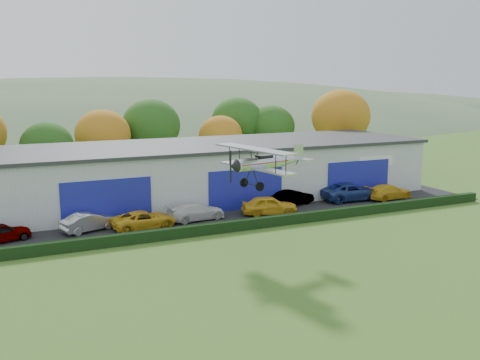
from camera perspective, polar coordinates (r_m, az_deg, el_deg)
name	(u,v)px	position (r m, az deg, el deg)	size (l,w,h in m)	color
ground	(348,322)	(25.95, 11.59, -14.87)	(300.00, 300.00, 0.00)	#456A21
apron	(229,214)	(44.69, -1.15, -3.71)	(48.00, 9.00, 0.05)	black
hedge	(254,223)	(40.37, 1.55, -4.73)	(46.00, 0.60, 0.80)	black
hangar	(220,170)	(51.21, -2.18, 1.14)	(40.60, 12.60, 5.30)	#B2B7BC
tree_belt	(145,130)	(61.51, -10.30, 5.33)	(75.70, 13.22, 10.12)	#3D2614
distant_hills	(42,167)	(160.92, -20.65, 1.29)	(430.00, 196.00, 56.00)	#4C6642
car_0	(1,233)	(40.39, -24.48, -5.22)	(1.59, 3.96, 1.35)	gray
car_1	(90,222)	(41.09, -15.99, -4.36)	(1.49, 4.27, 1.41)	silver
car_2	(144,220)	(40.76, -10.35, -4.27)	(2.26, 4.90, 1.36)	gold
car_3	(196,211)	(42.72, -4.81, -3.42)	(1.95, 4.79, 1.39)	silver
car_4	(269,205)	(44.32, 3.21, -2.76)	(1.87, 4.66, 1.59)	gold
car_5	(292,198)	(47.81, 5.71, -1.90)	(1.51, 4.32, 1.42)	gray
car_6	(351,191)	(50.72, 11.94, -1.23)	(2.74, 5.94, 1.65)	navy
car_7	(389,192)	(52.07, 15.83, -1.23)	(1.97, 4.86, 1.41)	gold
biplane	(265,161)	(34.45, 2.73, 2.04)	(6.25, 7.12, 2.65)	silver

